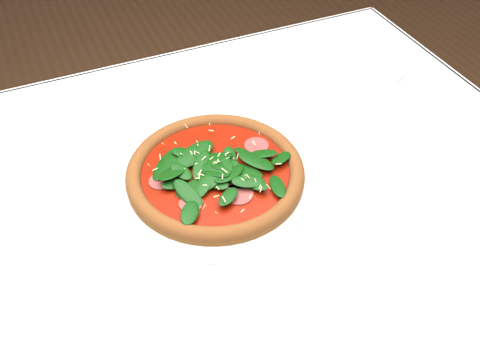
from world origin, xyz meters
name	(u,v)px	position (x,y,z in m)	size (l,w,h in m)	color
dining_table	(183,250)	(0.00, 0.00, 0.65)	(1.21, 0.81, 0.75)	silver
plate	(216,179)	(0.07, 0.02, 0.76)	(0.31, 0.31, 0.01)	silver
pizza	(215,171)	(0.07, 0.02, 0.77)	(0.33, 0.33, 0.03)	brown
saucer_far	(363,64)	(0.45, 0.20, 0.76)	(0.16, 0.16, 0.01)	silver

